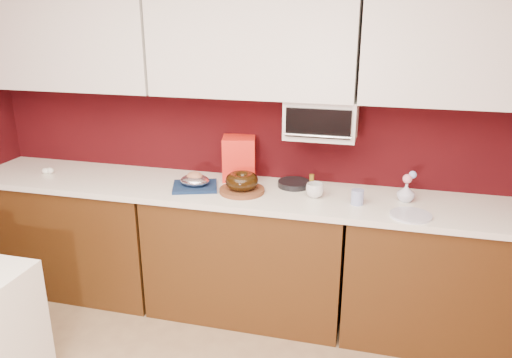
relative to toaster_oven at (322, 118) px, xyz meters
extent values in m
cube|color=#39070A|center=(-0.45, 0.15, -0.12)|extent=(4.00, 0.02, 2.50)
cube|color=#47280E|center=(-1.78, -0.17, -0.95)|extent=(1.31, 0.58, 0.86)
cube|color=#47280E|center=(-0.45, -0.17, -0.95)|extent=(1.31, 0.58, 0.86)
cube|color=#47280E|center=(0.88, -0.17, -0.95)|extent=(1.31, 0.58, 0.86)
cube|color=white|center=(-0.45, -0.17, -0.49)|extent=(4.00, 0.62, 0.04)
cube|color=white|center=(-1.78, -0.02, 0.48)|extent=(1.31, 0.33, 0.70)
cube|color=white|center=(-0.45, -0.02, 0.48)|extent=(1.31, 0.33, 0.70)
cube|color=white|center=(0.88, -0.02, 0.48)|extent=(1.31, 0.33, 0.70)
cube|color=white|center=(0.00, 0.00, 0.00)|extent=(0.45, 0.30, 0.25)
cube|color=black|center=(0.00, -0.16, 0.00)|extent=(0.40, 0.02, 0.18)
cylinder|color=silver|center=(0.00, -0.18, -0.07)|extent=(0.42, 0.02, 0.02)
cylinder|color=brown|center=(-0.47, -0.21, -0.46)|extent=(0.35, 0.35, 0.03)
torus|color=black|center=(-0.47, -0.21, -0.39)|extent=(0.23, 0.23, 0.09)
cube|color=#132548|center=(-0.80, -0.21, -0.46)|extent=(0.36, 0.33, 0.02)
ellipsoid|color=white|center=(-0.80, -0.21, -0.42)|extent=(0.23, 0.21, 0.07)
ellipsoid|color=#B67453|center=(-0.80, -0.21, -0.40)|extent=(0.13, 0.12, 0.07)
cube|color=red|center=(-0.57, 0.05, -0.32)|extent=(0.26, 0.25, 0.30)
cylinder|color=black|center=(-0.17, -0.01, -0.46)|extent=(0.27, 0.27, 0.04)
imported|color=silver|center=(0.00, -0.18, -0.42)|extent=(0.12, 0.12, 0.11)
cylinder|color=#1C3B9B|center=(0.27, -0.23, -0.43)|extent=(0.08, 0.08, 0.09)
imported|color=silver|center=(0.56, -0.11, -0.41)|extent=(0.10, 0.10, 0.13)
sphere|color=pink|center=(0.56, -0.11, -0.33)|extent=(0.06, 0.06, 0.06)
sphere|color=#98AFF3|center=(0.59, -0.09, -0.30)|extent=(0.05, 0.05, 0.05)
cylinder|color=silver|center=(0.58, -0.35, -0.47)|extent=(0.29, 0.29, 0.01)
cylinder|color=brown|center=(-0.05, -0.01, -0.43)|extent=(0.04, 0.04, 0.09)
ellipsoid|color=white|center=(-1.96, -0.20, -0.45)|extent=(0.06, 0.05, 0.04)
ellipsoid|color=white|center=(-1.94, -0.18, -0.45)|extent=(0.07, 0.07, 0.05)
camera|label=1|loc=(0.38, -3.15, 0.66)|focal=35.00mm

